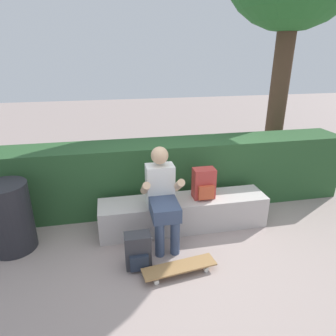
{
  "coord_description": "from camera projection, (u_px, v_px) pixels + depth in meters",
  "views": [
    {
      "loc": [
        -0.89,
        -2.91,
        2.22
      ],
      "look_at": [
        -0.18,
        0.6,
        0.81
      ],
      "focal_mm": 31.88,
      "sensor_mm": 36.0,
      "label": 1
    }
  ],
  "objects": [
    {
      "name": "ground_plane",
      "position": [
        192.0,
        246.0,
        3.63
      ],
      "size": [
        24.0,
        24.0,
        0.0
      ],
      "primitive_type": "plane",
      "color": "gray"
    },
    {
      "name": "bench_main",
      "position": [
        183.0,
        213.0,
        3.96
      ],
      "size": [
        2.2,
        0.47,
        0.42
      ],
      "color": "#B6AEAA",
      "rests_on": "ground"
    },
    {
      "name": "person_skater",
      "position": [
        162.0,
        194.0,
        3.56
      ],
      "size": [
        0.49,
        0.62,
        1.17
      ],
      "color": "white",
      "rests_on": "ground"
    },
    {
      "name": "skateboard_near_person",
      "position": [
        179.0,
        267.0,
        3.17
      ],
      "size": [
        0.82,
        0.31,
        0.09
      ],
      "color": "olive",
      "rests_on": "ground"
    },
    {
      "name": "backpack_on_bench",
      "position": [
        204.0,
        184.0,
        3.85
      ],
      "size": [
        0.28,
        0.23,
        0.4
      ],
      "color": "#B23833",
      "rests_on": "bench_main"
    },
    {
      "name": "backpack_on_ground",
      "position": [
        138.0,
        251.0,
        3.23
      ],
      "size": [
        0.28,
        0.23,
        0.4
      ],
      "color": "#333338",
      "rests_on": "ground"
    },
    {
      "name": "hedge_row",
      "position": [
        164.0,
        174.0,
        4.45
      ],
      "size": [
        5.54,
        0.61,
        1.0
      ],
      "color": "#284E29",
      "rests_on": "ground"
    },
    {
      "name": "trash_bin",
      "position": [
        9.0,
        217.0,
        3.46
      ],
      "size": [
        0.51,
        0.51,
        0.84
      ],
      "color": "#232328",
      "rests_on": "ground"
    }
  ]
}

